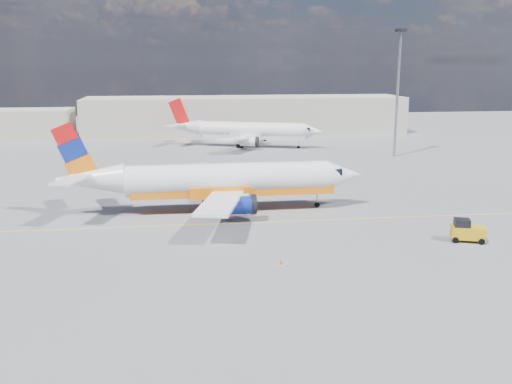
{
  "coord_description": "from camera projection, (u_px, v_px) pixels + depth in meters",
  "views": [
    {
      "loc": [
        -9.17,
        -51.6,
        15.9
      ],
      "look_at": [
        -2.23,
        1.49,
        3.5
      ],
      "focal_mm": 40.0,
      "sensor_mm": 36.0,
      "label": 1
    }
  ],
  "objects": [
    {
      "name": "ground",
      "position": [
        281.0,
        230.0,
        54.59
      ],
      "size": [
        240.0,
        240.0,
        0.0
      ],
      "primitive_type": "plane",
      "color": "slate",
      "rests_on": "ground"
    },
    {
      "name": "main_jet",
      "position": [
        219.0,
        181.0,
        60.88
      ],
      "size": [
        32.89,
        26.03,
        9.97
      ],
      "rotation": [
        0.0,
        0.0,
        0.02
      ],
      "color": "white",
      "rests_on": "ground"
    },
    {
      "name": "gse_tug",
      "position": [
        467.0,
        231.0,
        51.11
      ],
      "size": [
        3.22,
        2.57,
        2.05
      ],
      "rotation": [
        0.0,
        0.0,
        -0.33
      ],
      "color": "black",
      "rests_on": "ground"
    },
    {
      "name": "terminal_main",
      "position": [
        245.0,
        115.0,
        126.77
      ],
      "size": [
        70.0,
        14.0,
        8.0
      ],
      "primitive_type": "cube",
      "color": "beige",
      "rests_on": "ground"
    },
    {
      "name": "second_jet",
      "position": [
        247.0,
        131.0,
        106.59
      ],
      "size": [
        29.44,
        22.33,
        8.95
      ],
      "rotation": [
        0.0,
        0.0,
        -0.34
      ],
      "color": "white",
      "rests_on": "ground"
    },
    {
      "name": "floodlight_mast",
      "position": [
        398.0,
        81.0,
        93.76
      ],
      "size": [
        1.52,
        1.52,
        20.86
      ],
      "color": "#9A99A1",
      "rests_on": "ground"
    },
    {
      "name": "terminal_annex",
      "position": [
        7.0,
        124.0,
        117.78
      ],
      "size": [
        26.0,
        10.0,
        6.0
      ],
      "primitive_type": "cube",
      "color": "beige",
      "rests_on": "ground"
    },
    {
      "name": "taxi_line",
      "position": [
        276.0,
        222.0,
        57.49
      ],
      "size": [
        70.0,
        0.15,
        0.01
      ],
      "primitive_type": "cube",
      "color": "yellow",
      "rests_on": "ground"
    },
    {
      "name": "traffic_cone",
      "position": [
        281.0,
        262.0,
        45.35
      ],
      "size": [
        0.35,
        0.35,
        0.49
      ],
      "color": "white",
      "rests_on": "ground"
    }
  ]
}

